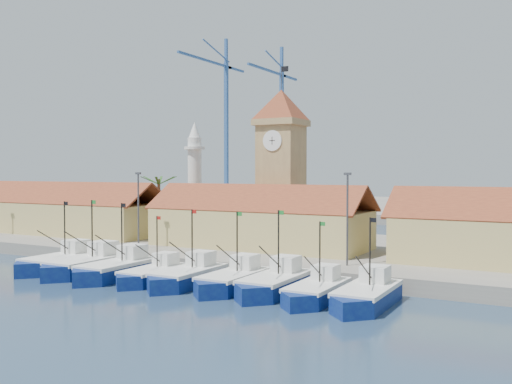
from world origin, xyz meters
The scene contains 20 objects.
ground centered at (0.00, 0.00, 0.00)m, with size 400.00×400.00×0.00m, color #1B2E48.
quay centered at (0.00, 24.00, 0.75)m, with size 140.00×32.00×1.50m, color gray.
terminal centered at (0.00, 110.00, 1.00)m, with size 240.00×80.00×2.00m, color gray.
boat_0 centered at (-15.02, 2.52, 0.81)m, with size 3.77×10.33×7.82m.
boat_1 centered at (-10.84, 2.32, 0.84)m, with size 3.90×10.70×8.09m.
boat_2 centered at (-6.54, 2.07, 0.82)m, with size 3.81×10.43×7.89m.
boat_3 centered at (-2.05, 2.17, 0.69)m, with size 3.23×8.86×6.70m.
boat_4 centered at (1.72, 2.57, 0.77)m, with size 3.60×9.87×7.47m.
boat_5 centered at (6.40, 2.99, 0.76)m, with size 3.57×9.77×7.39m.
boat_6 centered at (10.45, 3.26, 0.79)m, with size 3.69×10.12×7.65m.
boat_7 centered at (14.72, 2.46, 0.71)m, with size 3.31×9.07×6.86m.
boat_8 centered at (18.91, 2.63, 0.76)m, with size 3.56×9.75×7.38m.
hall_left centered at (-32.00, 20.00, 3.99)m, with size 31.20×10.13×7.61m.
hall_center centered at (0.00, 20.00, 3.99)m, with size 27.04×10.13×7.61m.
clock_tower centered at (0.00, 26.00, 11.96)m, with size 5.80×5.80×22.70m.
minaret centered at (-15.00, 28.00, 9.73)m, with size 3.00×3.00×16.30m.
palm_tree centered at (-20.00, 26.00, 6.25)m, with size 5.60×5.03×8.39m.
lamp_posts centered at (0.50, 12.00, 6.48)m, with size 80.70×0.25×9.03m.
crane_blue_far centered at (-55.21, 100.61, 28.22)m, with size 1.00×33.46×47.17m.
crane_blue_near centered at (-40.14, 107.05, 26.36)m, with size 1.00×29.65×44.39m.
Camera 1 is at (32.61, -40.47, 10.66)m, focal length 40.00 mm.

